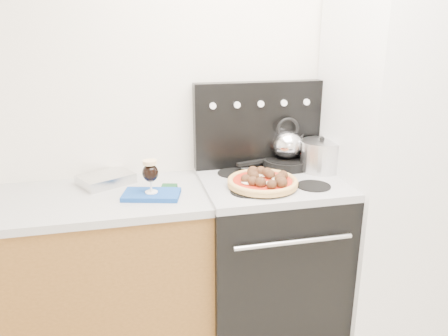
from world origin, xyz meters
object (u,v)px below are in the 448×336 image
object	(u,v)px
tea_kettle	(287,142)
stove_body	(269,257)
base_cabinet	(71,280)
stock_pot	(321,157)
fridge	(389,167)
beer_glass	(150,176)
oven_mitt	(152,195)
pizza	(263,180)
skillet	(286,163)
pizza_pan	(262,186)

from	to	relation	value
tea_kettle	stove_body	bearing A→B (deg)	-117.39
base_cabinet	stock_pot	xyz separation A→B (m)	(1.43, 0.06, 0.57)
fridge	beer_glass	bearing A→B (deg)	-178.72
oven_mitt	stock_pot	distance (m)	1.00
pizza	skillet	xyz separation A→B (m)	(0.25, 0.30, -0.01)
base_cabinet	beer_glass	distance (m)	0.74
beer_glass	skillet	world-z (taller)	beer_glass
oven_mitt	beer_glass	bearing A→B (deg)	0.00
skillet	stock_pot	size ratio (longest dim) A/B	1.23
oven_mitt	tea_kettle	size ratio (longest dim) A/B	1.37
base_cabinet	pizza	size ratio (longest dim) A/B	3.96
skillet	oven_mitt	bearing A→B (deg)	-162.63
beer_glass	skillet	xyz separation A→B (m)	(0.82, 0.26, -0.07)
stove_body	pizza_pan	bearing A→B (deg)	-131.28
base_cabinet	stove_body	xyz separation A→B (m)	(1.10, -0.02, 0.01)
stove_body	beer_glass	xyz separation A→B (m)	(-0.66, -0.06, 0.57)
beer_glass	skillet	bearing A→B (deg)	17.37
oven_mitt	stock_pot	xyz separation A→B (m)	(0.99, 0.14, 0.09)
stove_body	fridge	bearing A→B (deg)	-2.05
oven_mitt	base_cabinet	bearing A→B (deg)	169.79
stove_body	tea_kettle	xyz separation A→B (m)	(0.16, 0.20, 0.63)
oven_mitt	pizza_pan	size ratio (longest dim) A/B	0.84
fridge	tea_kettle	world-z (taller)	fridge
oven_mitt	beer_glass	xyz separation A→B (m)	(0.00, 0.00, 0.10)
beer_glass	pizza_pan	world-z (taller)	beer_glass
stove_body	pizza	size ratio (longest dim) A/B	2.40
oven_mitt	tea_kettle	world-z (taller)	tea_kettle
base_cabinet	tea_kettle	size ratio (longest dim) A/B	7.01
tea_kettle	fridge	bearing A→B (deg)	-11.47
base_cabinet	pizza	distance (m)	1.15
tea_kettle	stock_pot	xyz separation A→B (m)	(0.17, -0.11, -0.07)
skillet	beer_glass	bearing A→B (deg)	-162.63
beer_glass	base_cabinet	bearing A→B (deg)	169.79
oven_mitt	pizza	bearing A→B (deg)	-4.08
beer_glass	tea_kettle	size ratio (longest dim) A/B	0.84
pizza	stock_pot	distance (m)	0.45
tea_kettle	stock_pot	distance (m)	0.21
base_cabinet	oven_mitt	distance (m)	0.66
beer_glass	pizza_pan	xyz separation A→B (m)	(0.57, -0.04, -0.09)
pizza	base_cabinet	bearing A→B (deg)	173.22
stove_body	tea_kettle	world-z (taller)	tea_kettle
pizza	tea_kettle	xyz separation A→B (m)	(0.25, 0.30, 0.12)
fridge	skillet	bearing A→B (deg)	157.26
oven_mitt	beer_glass	world-z (taller)	beer_glass
stove_body	skillet	world-z (taller)	skillet
pizza	tea_kettle	world-z (taller)	tea_kettle
base_cabinet	pizza_pan	size ratio (longest dim) A/B	4.30
base_cabinet	beer_glass	world-z (taller)	beer_glass
fridge	stock_pot	world-z (taller)	fridge
beer_glass	pizza	xyz separation A→B (m)	(0.57, -0.04, -0.05)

